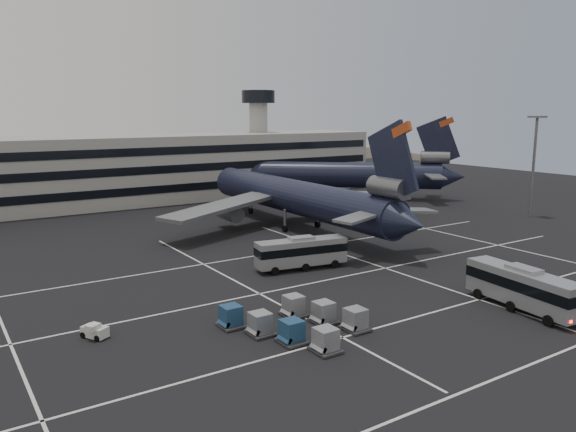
# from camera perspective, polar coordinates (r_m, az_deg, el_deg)

# --- Properties ---
(ground) EXTENTS (260.00, 260.00, 0.00)m
(ground) POSITION_cam_1_polar(r_m,az_deg,el_deg) (60.19, 4.03, -7.91)
(ground) COLOR black
(ground) RESTS_ON ground
(lane_markings) EXTENTS (90.00, 55.62, 0.01)m
(lane_markings) POSITION_cam_1_polar(r_m,az_deg,el_deg) (61.29, 4.32, -7.57)
(lane_markings) COLOR silver
(lane_markings) RESTS_ON ground
(terminal) EXTENTS (125.00, 26.00, 24.00)m
(terminal) POSITION_cam_1_polar(r_m,az_deg,el_deg) (121.31, -17.98, 4.33)
(terminal) COLOR gray
(terminal) RESTS_ON ground
(hills) EXTENTS (352.00, 180.00, 44.00)m
(hills) POSITION_cam_1_polar(r_m,az_deg,el_deg) (223.84, -19.35, 2.00)
(hills) COLOR #38332B
(hills) RESTS_ON ground
(lightpole_right) EXTENTS (2.40, 2.40, 18.28)m
(lightpole_right) POSITION_cam_1_polar(r_m,az_deg,el_deg) (110.87, 23.76, 5.95)
(lightpole_right) COLOR slate
(lightpole_right) RESTS_ON ground
(trijet_main) EXTENTS (47.45, 57.54, 18.08)m
(trijet_main) POSITION_cam_1_polar(r_m,az_deg,el_deg) (92.08, 0.87, 1.96)
(trijet_main) COLOR black
(trijet_main) RESTS_ON ground
(trijet_far) EXTENTS (46.33, 42.94, 18.08)m
(trijet_far) POSITION_cam_1_polar(r_m,az_deg,el_deg) (125.15, 4.74, 4.30)
(trijet_far) COLOR black
(trijet_far) RESTS_ON ground
(bus_near) EXTENTS (4.21, 12.43, 4.30)m
(bus_near) POSITION_cam_1_polar(r_m,az_deg,el_deg) (59.38, 22.72, -6.61)
(bus_near) COLOR #919398
(bus_near) RESTS_ON ground
(bus_far) EXTENTS (11.74, 4.61, 4.05)m
(bus_far) POSITION_cam_1_polar(r_m,az_deg,el_deg) (68.76, 1.36, -3.60)
(bus_far) COLOR #919398
(bus_far) RESTS_ON ground
(tug_b) EXTENTS (2.23, 2.53, 1.40)m
(tug_b) POSITION_cam_1_polar(r_m,az_deg,el_deg) (51.57, -18.96, -10.98)
(tug_b) COLOR silver
(tug_b) RESTS_ON ground
(uld_cluster) EXTENTS (11.69, 11.89, 2.00)m
(uld_cluster) POSITION_cam_1_polar(r_m,az_deg,el_deg) (50.02, 0.92, -10.62)
(uld_cluster) COLOR #2D2D30
(uld_cluster) RESTS_ON ground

